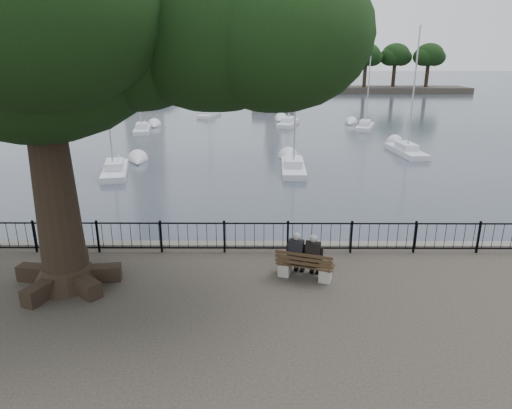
{
  "coord_description": "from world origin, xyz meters",
  "views": [
    {
      "loc": [
        0.07,
        -10.82,
        5.99
      ],
      "look_at": [
        0.0,
        2.5,
        1.6
      ],
      "focal_mm": 32.0,
      "sensor_mm": 36.0,
      "label": 1
    }
  ],
  "objects_px": {
    "tree": "(75,14)",
    "lighthouse": "(137,13)",
    "bench": "(305,268)",
    "person_right": "(314,258)",
    "person_left": "(297,255)",
    "lion_monument": "(273,95)"
  },
  "relations": [
    {
      "from": "person_left",
      "to": "lion_monument",
      "type": "height_order",
      "value": "lion_monument"
    },
    {
      "from": "person_left",
      "to": "tree",
      "type": "distance_m",
      "value": 8.25
    },
    {
      "from": "person_left",
      "to": "person_right",
      "type": "distance_m",
      "value": 0.46
    },
    {
      "from": "lighthouse",
      "to": "bench",
      "type": "bearing_deg",
      "value": -72.45
    },
    {
      "from": "bench",
      "to": "person_right",
      "type": "bearing_deg",
      "value": 4.59
    },
    {
      "from": "person_right",
      "to": "lion_monument",
      "type": "xyz_separation_m",
      "value": [
        0.39,
        49.18,
        0.43
      ]
    },
    {
      "from": "person_left",
      "to": "person_right",
      "type": "relative_size",
      "value": 1.0
    },
    {
      "from": "tree",
      "to": "lion_monument",
      "type": "distance_m",
      "value": 50.12
    },
    {
      "from": "person_left",
      "to": "bench",
      "type": "bearing_deg",
      "value": -39.07
    },
    {
      "from": "bench",
      "to": "person_left",
      "type": "relative_size",
      "value": 1.25
    },
    {
      "from": "tree",
      "to": "lighthouse",
      "type": "height_order",
      "value": "lighthouse"
    },
    {
      "from": "tree",
      "to": "lighthouse",
      "type": "xyz_separation_m",
      "value": [
        -13.81,
        61.45,
        4.94
      ]
    },
    {
      "from": "bench",
      "to": "lighthouse",
      "type": "bearing_deg",
      "value": 107.55
    },
    {
      "from": "person_right",
      "to": "lighthouse",
      "type": "distance_m",
      "value": 65.27
    },
    {
      "from": "person_left",
      "to": "lion_monument",
      "type": "relative_size",
      "value": 0.16
    },
    {
      "from": "bench",
      "to": "person_left",
      "type": "bearing_deg",
      "value": 140.93
    },
    {
      "from": "tree",
      "to": "bench",
      "type": "bearing_deg",
      "value": 2.01
    },
    {
      "from": "lighthouse",
      "to": "lion_monument",
      "type": "relative_size",
      "value": 3.68
    },
    {
      "from": "bench",
      "to": "person_right",
      "type": "xyz_separation_m",
      "value": [
        0.24,
        0.02,
        0.32
      ]
    },
    {
      "from": "lighthouse",
      "to": "tree",
      "type": "bearing_deg",
      "value": -77.33
    },
    {
      "from": "person_right",
      "to": "lighthouse",
      "type": "relative_size",
      "value": 0.04
    },
    {
      "from": "bench",
      "to": "person_left",
      "type": "height_order",
      "value": "person_left"
    }
  ]
}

